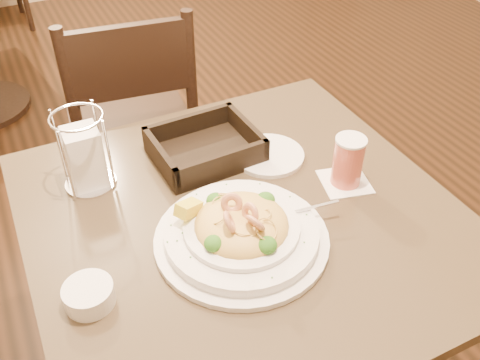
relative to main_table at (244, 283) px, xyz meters
name	(u,v)px	position (x,y,z in m)	size (l,w,h in m)	color
main_table	(244,283)	(0.00, 0.00, 0.00)	(0.90, 0.90, 0.73)	black
dining_chair_near	(134,126)	(-0.03, 0.79, 0.00)	(0.47, 0.47, 0.93)	black
pasta_bowl	(241,230)	(-0.04, -0.07, 0.26)	(0.39, 0.36, 0.11)	white
drink_glass	(348,162)	(0.26, -0.01, 0.29)	(0.13, 0.13, 0.12)	white
bread_basket	(205,149)	(0.01, 0.23, 0.25)	(0.25, 0.21, 0.07)	black
napkin_caddy	(85,156)	(-0.27, 0.25, 0.31)	(0.12, 0.12, 0.19)	silver
side_plate	(269,155)	(0.15, 0.16, 0.24)	(0.17, 0.17, 0.01)	white
butter_ramekin	(89,295)	(-0.35, -0.09, 0.25)	(0.09, 0.09, 0.04)	white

